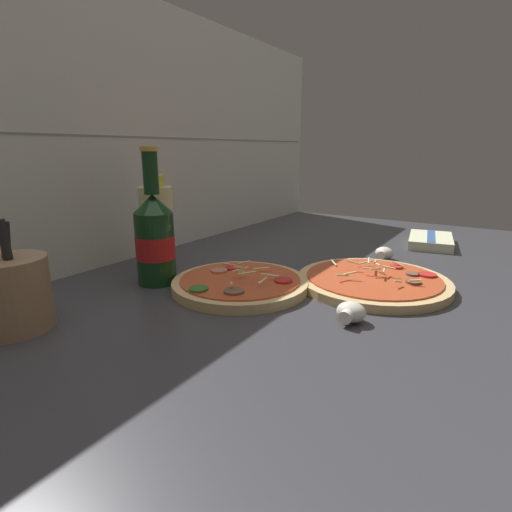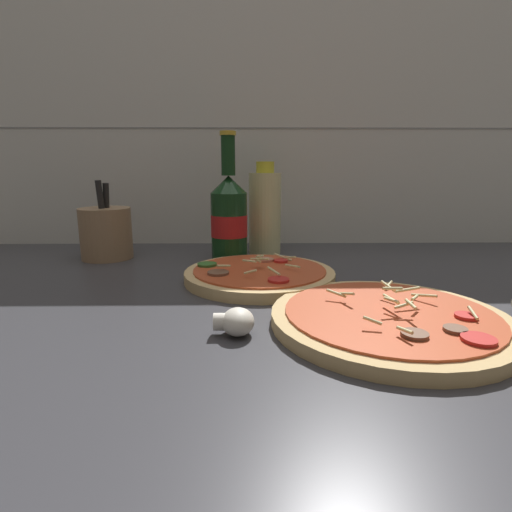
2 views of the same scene
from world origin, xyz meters
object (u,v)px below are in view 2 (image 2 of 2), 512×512
(pizza_near, at_px, (389,319))
(utensil_crock, at_px, (106,233))
(pizza_far, at_px, (259,275))
(oil_bottle, at_px, (265,212))
(beer_bottle, at_px, (229,216))
(mushroom_left, at_px, (236,322))

(pizza_near, xyz_separation_m, utensil_crock, (-0.46, 0.37, 0.04))
(pizza_near, xyz_separation_m, pizza_far, (-0.15, 0.20, 0.00))
(pizza_near, bearing_deg, oil_bottle, 107.23)
(pizza_far, height_order, utensil_crock, utensil_crock)
(pizza_near, relative_size, oil_bottle, 1.42)
(beer_bottle, bearing_deg, pizza_near, -59.75)
(oil_bottle, relative_size, mushroom_left, 4.28)
(pizza_near, bearing_deg, pizza_far, 126.78)
(oil_bottle, distance_m, mushroom_left, 0.45)
(pizza_far, distance_m, mushroom_left, 0.22)
(pizza_near, relative_size, utensil_crock, 1.74)
(oil_bottle, xyz_separation_m, utensil_crock, (-0.33, -0.05, -0.04))
(pizza_near, distance_m, mushroom_left, 0.18)
(pizza_near, bearing_deg, beer_bottle, 120.25)
(beer_bottle, distance_m, oil_bottle, 0.10)
(pizza_near, relative_size, beer_bottle, 1.11)
(oil_bottle, relative_size, utensil_crock, 1.23)
(pizza_far, xyz_separation_m, oil_bottle, (0.02, 0.22, 0.08))
(pizza_far, bearing_deg, pizza_near, -53.22)
(utensil_crock, bearing_deg, pizza_far, -29.06)
(pizza_far, xyz_separation_m, mushroom_left, (-0.03, -0.22, 0.01))
(oil_bottle, bearing_deg, mushroom_left, -96.33)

